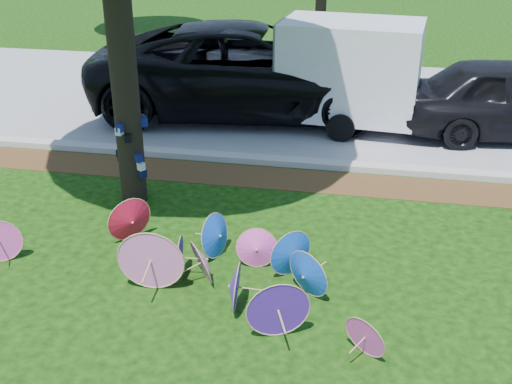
% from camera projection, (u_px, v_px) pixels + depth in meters
% --- Properties ---
extents(ground, '(90.00, 90.00, 0.00)m').
position_uv_depth(ground, '(187.00, 321.00, 8.03)').
color(ground, black).
rests_on(ground, ground).
extents(mulch_strip, '(90.00, 1.00, 0.01)m').
position_uv_depth(mulch_strip, '(254.00, 177.00, 12.02)').
color(mulch_strip, '#472D16').
rests_on(mulch_strip, ground).
extents(curb, '(90.00, 0.30, 0.12)m').
position_uv_depth(curb, '(261.00, 160.00, 12.62)').
color(curb, '#B7B5AD').
rests_on(curb, ground).
extents(street, '(90.00, 8.00, 0.01)m').
position_uv_depth(street, '(290.00, 100.00, 16.32)').
color(street, gray).
rests_on(street, ground).
extents(parasol_pile, '(5.88, 2.59, 0.93)m').
position_uv_depth(parasol_pile, '(205.00, 262.00, 8.62)').
color(parasol_pile, blue).
rests_on(parasol_pile, ground).
extents(black_van, '(7.86, 4.32, 2.09)m').
position_uv_depth(black_van, '(253.00, 70.00, 14.99)').
color(black_van, black).
rests_on(black_van, ground).
extents(cargo_trailer, '(3.11, 2.14, 2.66)m').
position_uv_depth(cargo_trailer, '(351.00, 69.00, 13.95)').
color(cargo_trailer, silver).
rests_on(cargo_trailer, ground).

